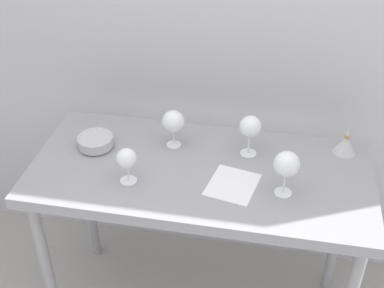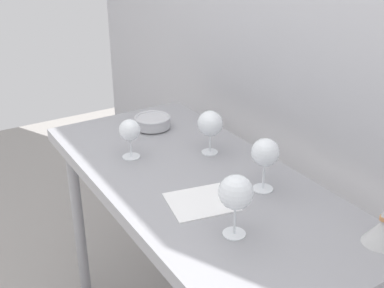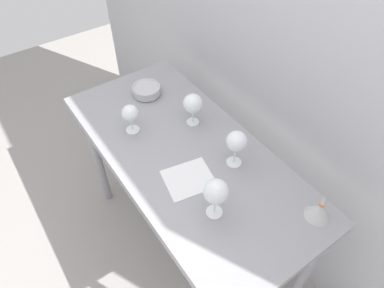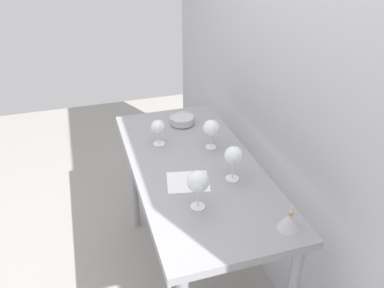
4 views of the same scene
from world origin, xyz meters
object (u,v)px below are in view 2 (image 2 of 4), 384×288
object	(u,v)px
wine_glass_far_left	(210,124)
tasting_bowl	(152,122)
wine_glass_near_right	(236,194)
tasting_sheet_upper	(201,202)
wine_glass_far_right	(265,154)
decanter_funnel	(381,231)
wine_glass_near_left	(130,131)

from	to	relation	value
wine_glass_far_left	tasting_bowl	distance (m)	0.35
wine_glass_near_right	tasting_sheet_upper	bearing A→B (deg)	176.38
wine_glass_far_right	decanter_funnel	distance (m)	0.42
wine_glass_far_right	wine_glass_far_left	bearing A→B (deg)	179.63
wine_glass_near_right	tasting_bowl	bearing A→B (deg)	168.93
wine_glass_near_right	tasting_bowl	size ratio (longest dim) A/B	1.23
tasting_sheet_upper	decanter_funnel	distance (m)	0.54
wine_glass_far_right	tasting_sheet_upper	distance (m)	0.26
wine_glass_near_right	wine_glass_far_right	bearing A→B (deg)	123.99
tasting_sheet_upper	decanter_funnel	xyz separation A→B (m)	(0.44, 0.31, 0.04)
wine_glass_near_left	tasting_bowl	bearing A→B (deg)	135.98
tasting_bowl	decanter_funnel	distance (m)	1.07
wine_glass_near_right	decanter_funnel	size ratio (longest dim) A/B	1.51
wine_glass_near_right	wine_glass_near_left	distance (m)	0.61
wine_glass_far_right	wine_glass_near_left	size ratio (longest dim) A/B	1.21
tasting_sheet_upper	tasting_bowl	world-z (taller)	tasting_bowl
wine_glass_near_right	wine_glass_near_left	xyz separation A→B (m)	(-0.61, -0.04, -0.03)
wine_glass_far_left	tasting_bowl	size ratio (longest dim) A/B	1.10
tasting_bowl	wine_glass_near_right	bearing A→B (deg)	-11.07
wine_glass_far_left	tasting_sheet_upper	world-z (taller)	wine_glass_far_left
wine_glass_far_left	decanter_funnel	size ratio (longest dim) A/B	1.36
wine_glass_near_right	decanter_funnel	world-z (taller)	wine_glass_near_right
decanter_funnel	tasting_bowl	bearing A→B (deg)	-171.11
wine_glass_near_right	tasting_sheet_upper	distance (m)	0.24
wine_glass_far_right	wine_glass_far_left	xyz separation A→B (m)	(-0.33, 0.00, -0.01)
wine_glass_far_left	wine_glass_near_left	xyz separation A→B (m)	(-0.12, -0.27, -0.01)
wine_glass_near_right	tasting_sheet_upper	xyz separation A→B (m)	(-0.20, 0.01, -0.13)
wine_glass_far_left	tasting_bowl	xyz separation A→B (m)	(-0.33, -0.08, -0.09)
wine_glass_far_right	wine_glass_far_left	world-z (taller)	wine_glass_far_right
wine_glass_far_left	wine_glass_near_right	bearing A→B (deg)	-25.96
tasting_sheet_upper	tasting_bowl	distance (m)	0.63
decanter_funnel	tasting_sheet_upper	bearing A→B (deg)	-144.83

